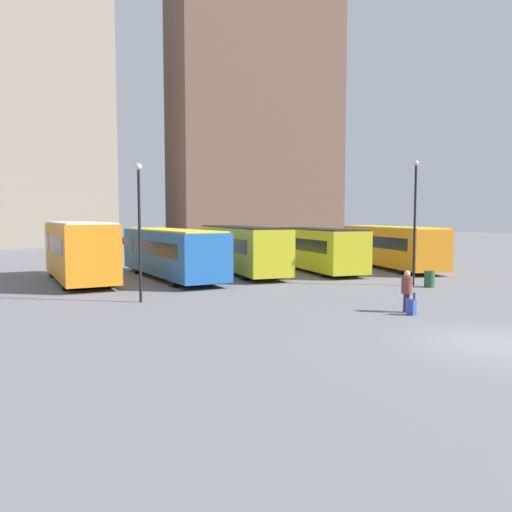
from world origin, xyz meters
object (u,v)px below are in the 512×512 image
(bus_2, at_px, (240,247))
(suitcase, at_px, (412,307))
(bus_1, at_px, (170,251))
(traveler, at_px, (407,288))
(trash_bin, at_px, (429,279))
(bus_3, at_px, (318,248))
(lamp_post_0, at_px, (139,221))
(lamp_post_1, at_px, (415,214))
(bus_4, at_px, (390,246))
(bus_0, at_px, (79,250))

(bus_2, relative_size, suitcase, 14.12)
(bus_1, xyz_separation_m, traveler, (5.97, -13.74, -0.63))
(suitcase, xyz_separation_m, trash_bin, (5.67, 5.55, 0.13))
(bus_3, height_order, trash_bin, bus_3)
(bus_3, bearing_deg, lamp_post_0, 124.33)
(suitcase, relative_size, lamp_post_1, 0.13)
(bus_3, xyz_separation_m, bus_4, (5.67, -0.08, 0.05))
(bus_0, relative_size, bus_2, 0.83)
(traveler, bearing_deg, lamp_post_0, 45.55)
(bus_4, relative_size, traveler, 6.87)
(bus_3, xyz_separation_m, trash_bin, (1.75, -8.54, -1.12))
(bus_2, bearing_deg, bus_4, -96.10)
(bus_0, height_order, lamp_post_0, lamp_post_0)
(bus_4, height_order, lamp_post_0, lamp_post_0)
(lamp_post_0, bearing_deg, traveler, -34.07)
(bus_1, relative_size, bus_2, 0.96)
(bus_1, relative_size, bus_3, 1.23)
(bus_0, bearing_deg, bus_3, -97.55)
(bus_0, xyz_separation_m, lamp_post_0, (2.08, -8.03, 1.61))
(lamp_post_1, height_order, trash_bin, lamp_post_1)
(trash_bin, bearing_deg, lamp_post_1, 117.97)
(suitcase, bearing_deg, traveler, -28.94)
(bus_0, bearing_deg, lamp_post_0, -171.21)
(lamp_post_1, bearing_deg, traveler, -131.29)
(bus_4, xyz_separation_m, traveler, (-9.42, -13.53, -0.65))
(suitcase, distance_m, lamp_post_0, 11.36)
(bus_2, xyz_separation_m, suitcase, (0.98, -15.56, -1.33))
(bus_0, distance_m, bus_4, 20.44)
(traveler, height_order, suitcase, traveler)
(bus_3, distance_m, traveler, 14.13)
(bus_3, bearing_deg, bus_0, 91.69)
(bus_3, height_order, lamp_post_1, lamp_post_1)
(lamp_post_0, bearing_deg, bus_2, 49.26)
(bus_0, bearing_deg, lamp_post_1, -122.89)
(bus_0, height_order, bus_1, bus_0)
(bus_2, height_order, trash_bin, bus_2)
(bus_3, distance_m, lamp_post_1, 8.21)
(bus_3, relative_size, suitcase, 11.00)
(bus_2, xyz_separation_m, lamp_post_1, (6.25, -9.26, 2.13))
(bus_2, bearing_deg, trash_bin, -144.21)
(bus_2, bearing_deg, lamp_post_0, 141.44)
(bus_1, xyz_separation_m, bus_2, (4.82, 1.33, 0.06))
(bus_3, relative_size, lamp_post_1, 1.43)
(lamp_post_0, bearing_deg, bus_1, 69.02)
(lamp_post_0, bearing_deg, bus_0, 104.55)
(bus_4, distance_m, suitcase, 17.03)
(bus_2, distance_m, bus_4, 10.68)
(bus_0, bearing_deg, bus_1, -99.47)
(bus_0, xyz_separation_m, bus_3, (14.76, -0.46, -0.25))
(lamp_post_1, bearing_deg, bus_0, 152.87)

